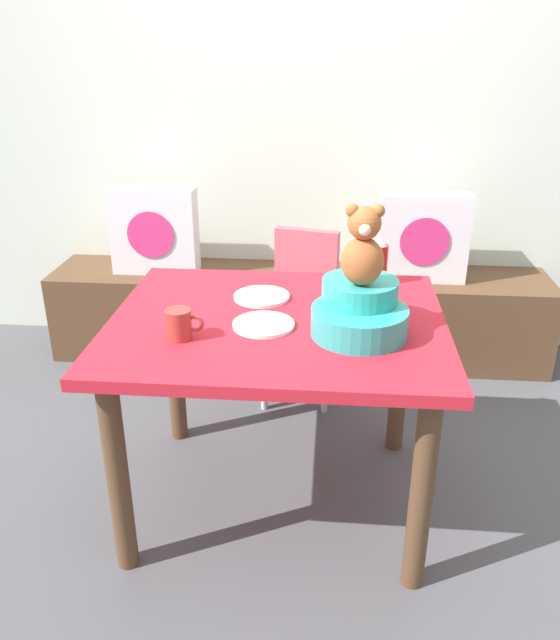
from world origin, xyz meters
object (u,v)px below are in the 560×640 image
(teddy_bear, at_px, (363,248))
(ketchup_bottle, at_px, (378,261))
(pillow_floral_left, at_px, (154,231))
(dining_table, at_px, (277,349))
(coffee_mug, at_px, (180,324))
(pillow_floral_right, at_px, (423,238))
(dinner_plate_near, at_px, (264,324))
(dinner_plate_far, at_px, (262,296))
(highchair, at_px, (298,294))
(infant_seat_teal, at_px, (360,311))

(teddy_bear, bearing_deg, ketchup_bottle, 79.68)
(pillow_floral_left, relative_size, dining_table, 0.40)
(coffee_mug, bearing_deg, pillow_floral_left, 108.67)
(pillow_floral_left, bearing_deg, pillow_floral_right, 0.00)
(dinner_plate_near, relative_size, dinner_plate_far, 1.00)
(coffee_mug, height_order, dinner_plate_near, coffee_mug)
(highchair, bearing_deg, dinner_plate_far, -99.22)
(pillow_floral_right, height_order, highchair, pillow_floral_right)
(coffee_mug, height_order, dinner_plate_far, coffee_mug)
(pillow_floral_right, height_order, dining_table, pillow_floral_right)
(teddy_bear, distance_m, ketchup_bottle, 0.49)
(highchair, relative_size, teddy_bear, 3.16)
(infant_seat_teal, relative_size, coffee_mug, 2.75)
(pillow_floral_left, bearing_deg, coffee_mug, -71.33)
(pillow_floral_left, xyz_separation_m, infant_seat_teal, (1.01, -1.27, 0.13))
(dining_table, xyz_separation_m, teddy_bear, (0.26, -0.08, 0.39))
(pillow_floral_right, xyz_separation_m, teddy_bear, (-0.36, -1.27, 0.34))
(pillow_floral_right, relative_size, dining_table, 0.40)
(highchair, xyz_separation_m, teddy_bear, (0.24, -0.85, 0.50))
(infant_seat_teal, relative_size, dinner_plate_far, 1.65)
(teddy_bear, xyz_separation_m, ketchup_bottle, (0.08, 0.44, -0.19))
(coffee_mug, xyz_separation_m, dinner_plate_near, (0.25, 0.11, -0.04))
(infant_seat_teal, height_order, coffee_mug, infant_seat_teal)
(infant_seat_teal, relative_size, dinner_plate_near, 1.65)
(pillow_floral_left, bearing_deg, dinner_plate_near, -60.56)
(infant_seat_teal, height_order, ketchup_bottle, ketchup_bottle)
(dining_table, xyz_separation_m, dinner_plate_far, (-0.07, 0.17, 0.12))
(dining_table, height_order, infant_seat_teal, infant_seat_teal)
(infant_seat_teal, xyz_separation_m, dinner_plate_far, (-0.34, 0.26, -0.07))
(dining_table, bearing_deg, highchair, 88.15)
(dinner_plate_near, xyz_separation_m, dinner_plate_far, (-0.03, 0.24, 0.00))
(pillow_floral_right, bearing_deg, dinner_plate_far, -124.41)
(highchair, height_order, teddy_bear, teddy_bear)
(pillow_floral_left, xyz_separation_m, ketchup_bottle, (1.09, -0.83, 0.15))
(dinner_plate_near, bearing_deg, dining_table, 58.80)
(dining_table, distance_m, teddy_bear, 0.48)
(pillow_floral_left, height_order, teddy_bear, teddy_bear)
(highchair, distance_m, dinner_plate_far, 0.64)
(coffee_mug, bearing_deg, dinner_plate_near, 24.33)
(ketchup_bottle, bearing_deg, highchair, 128.02)
(teddy_bear, distance_m, coffee_mug, 0.60)
(infant_seat_teal, bearing_deg, ketchup_bottle, 79.67)
(infant_seat_teal, distance_m, ketchup_bottle, 0.45)
(infant_seat_teal, height_order, dinner_plate_far, infant_seat_teal)
(pillow_floral_left, distance_m, ketchup_bottle, 1.38)
(dinner_plate_near, bearing_deg, teddy_bear, -3.45)
(dinner_plate_far, bearing_deg, coffee_mug, -121.31)
(pillow_floral_right, bearing_deg, infant_seat_teal, -105.73)
(highchair, relative_size, dinner_plate_far, 3.95)
(dinner_plate_far, bearing_deg, dinner_plate_near, -82.17)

